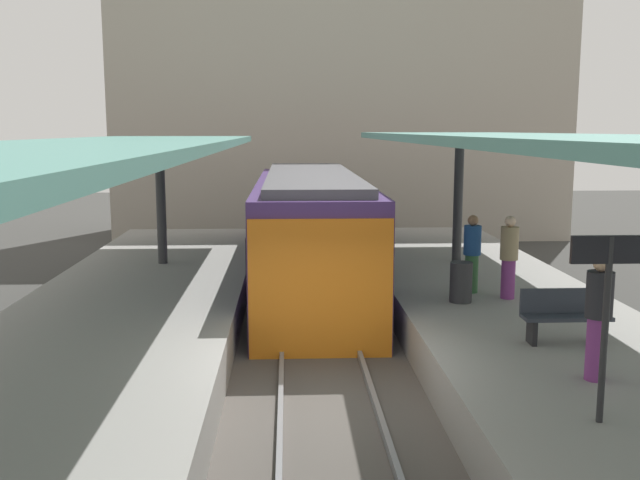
% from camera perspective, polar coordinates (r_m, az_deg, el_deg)
% --- Properties ---
extents(ground_plane, '(80.00, 80.00, 0.00)m').
position_cam_1_polar(ground_plane, '(11.24, 0.62, -14.11)').
color(ground_plane, '#383835').
extents(platform_left, '(4.40, 28.00, 1.00)m').
position_cam_1_polar(platform_left, '(11.50, -19.04, -11.40)').
color(platform_left, gray).
rests_on(platform_left, ground_plane).
extents(platform_right, '(4.40, 28.00, 1.00)m').
position_cam_1_polar(platform_right, '(11.88, 19.59, -10.77)').
color(platform_right, gray).
rests_on(platform_right, ground_plane).
extents(track_ballast, '(3.20, 28.00, 0.20)m').
position_cam_1_polar(track_ballast, '(11.21, 0.62, -13.64)').
color(track_ballast, '#4C4742').
rests_on(track_ballast, ground_plane).
extents(rail_near_side, '(0.08, 28.00, 0.14)m').
position_cam_1_polar(rail_near_side, '(11.13, -3.17, -12.87)').
color(rail_near_side, slate).
rests_on(rail_near_side, track_ballast).
extents(rail_far_side, '(0.08, 28.00, 0.14)m').
position_cam_1_polar(rail_far_side, '(11.20, 4.40, -12.73)').
color(rail_far_side, slate).
rests_on(rail_far_side, track_ballast).
extents(commuter_train, '(2.78, 10.93, 3.10)m').
position_cam_1_polar(commuter_train, '(18.27, -0.73, 0.50)').
color(commuter_train, '#472D6B').
rests_on(commuter_train, track_ballast).
extents(canopy_left, '(4.18, 21.00, 3.19)m').
position_cam_1_polar(canopy_left, '(12.17, -18.04, 6.93)').
color(canopy_left, '#333335').
rests_on(canopy_left, platform_left).
extents(canopy_right, '(4.18, 21.00, 3.30)m').
position_cam_1_polar(canopy_right, '(12.53, 18.06, 7.47)').
color(canopy_right, '#333335').
rests_on(canopy_right, platform_right).
extents(platform_bench, '(1.40, 0.41, 0.86)m').
position_cam_1_polar(platform_bench, '(12.07, 19.08, -5.65)').
color(platform_bench, black).
rests_on(platform_bench, platform_right).
extents(platform_sign, '(0.90, 0.08, 2.21)m').
position_cam_1_polar(platform_sign, '(8.72, 22.11, -3.48)').
color(platform_sign, '#262628').
rests_on(platform_sign, platform_right).
extents(litter_bin, '(0.44, 0.44, 0.80)m').
position_cam_1_polar(litter_bin, '(14.33, 11.26, -3.34)').
color(litter_bin, '#2D2D30').
rests_on(litter_bin, platform_right).
extents(passenger_near_bench, '(0.36, 0.36, 1.68)m').
position_cam_1_polar(passenger_near_bench, '(14.76, 14.93, -1.24)').
color(passenger_near_bench, '#7A337A').
rests_on(passenger_near_bench, platform_right).
extents(passenger_mid_platform, '(0.36, 0.36, 1.64)m').
position_cam_1_polar(passenger_mid_platform, '(15.14, 12.11, -0.99)').
color(passenger_mid_platform, '#386B3D').
rests_on(passenger_mid_platform, platform_right).
extents(passenger_far_end, '(0.36, 0.36, 1.73)m').
position_cam_1_polar(passenger_far_end, '(10.34, 21.45, -5.69)').
color(passenger_far_end, '#7A337A').
rests_on(passenger_far_end, platform_right).
extents(station_building_backdrop, '(18.00, 6.00, 11.00)m').
position_cam_1_polar(station_building_backdrop, '(30.43, 1.58, 10.97)').
color(station_building_backdrop, '#A89E8E').
rests_on(station_building_backdrop, ground_plane).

